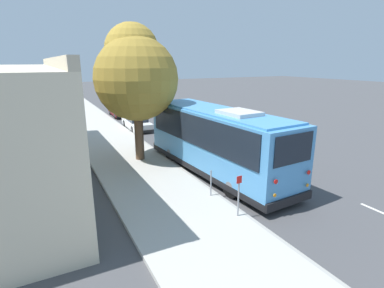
{
  "coord_description": "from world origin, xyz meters",
  "views": [
    {
      "loc": [
        -12.02,
        8.49,
        5.75
      ],
      "look_at": [
        2.21,
        1.16,
        1.3
      ],
      "focal_mm": 28.0,
      "sensor_mm": 36.0,
      "label": 1
    }
  ],
  "objects_px": {
    "shuttle_bus": "(216,138)",
    "parked_sedan_maroon": "(120,110)",
    "sign_post_near": "(239,196)",
    "street_tree": "(135,73)",
    "sign_post_far": "(211,183)",
    "parked_sedan_white": "(137,123)"
  },
  "relations": [
    {
      "from": "shuttle_bus",
      "to": "parked_sedan_maroon",
      "type": "xyz_separation_m",
      "value": [
        19.33,
        0.2,
        -1.31
      ]
    },
    {
      "from": "sign_post_near",
      "to": "street_tree",
      "type": "bearing_deg",
      "value": 7.78
    },
    {
      "from": "shuttle_bus",
      "to": "street_tree",
      "type": "bearing_deg",
      "value": 33.35
    },
    {
      "from": "shuttle_bus",
      "to": "sign_post_far",
      "type": "distance_m",
      "value": 3.33
    },
    {
      "from": "parked_sedan_white",
      "to": "street_tree",
      "type": "bearing_deg",
      "value": 165.38
    },
    {
      "from": "sign_post_far",
      "to": "parked_sedan_white",
      "type": "bearing_deg",
      "value": -5.01
    },
    {
      "from": "street_tree",
      "to": "parked_sedan_maroon",
      "type": "bearing_deg",
      "value": -9.99
    },
    {
      "from": "shuttle_bus",
      "to": "street_tree",
      "type": "distance_m",
      "value": 5.79
    },
    {
      "from": "parked_sedan_white",
      "to": "street_tree",
      "type": "distance_m",
      "value": 9.79
    },
    {
      "from": "parked_sedan_white",
      "to": "parked_sedan_maroon",
      "type": "distance_m",
      "value": 7.16
    },
    {
      "from": "parked_sedan_white",
      "to": "sign_post_far",
      "type": "relative_size",
      "value": 4.05
    },
    {
      "from": "sign_post_far",
      "to": "sign_post_near",
      "type": "bearing_deg",
      "value": 180.0
    },
    {
      "from": "sign_post_near",
      "to": "shuttle_bus",
      "type": "bearing_deg",
      "value": -21.54
    },
    {
      "from": "shuttle_bus",
      "to": "street_tree",
      "type": "height_order",
      "value": "street_tree"
    },
    {
      "from": "parked_sedan_white",
      "to": "parked_sedan_maroon",
      "type": "xyz_separation_m",
      "value": [
        7.16,
        -0.29,
        0.04
      ]
    },
    {
      "from": "shuttle_bus",
      "to": "sign_post_far",
      "type": "bearing_deg",
      "value": 140.98
    },
    {
      "from": "street_tree",
      "to": "sign_post_far",
      "type": "relative_size",
      "value": 6.72
    },
    {
      "from": "parked_sedan_white",
      "to": "sign_post_far",
      "type": "xyz_separation_m",
      "value": [
        -14.72,
        1.29,
        0.14
      ]
    },
    {
      "from": "shuttle_bus",
      "to": "parked_sedan_maroon",
      "type": "distance_m",
      "value": 19.38
    },
    {
      "from": "parked_sedan_maroon",
      "to": "parked_sedan_white",
      "type": "bearing_deg",
      "value": 179.64
    },
    {
      "from": "shuttle_bus",
      "to": "sign_post_far",
      "type": "xyz_separation_m",
      "value": [
        -2.54,
        1.79,
        -1.2
      ]
    },
    {
      "from": "parked_sedan_white",
      "to": "street_tree",
      "type": "height_order",
      "value": "street_tree"
    }
  ]
}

